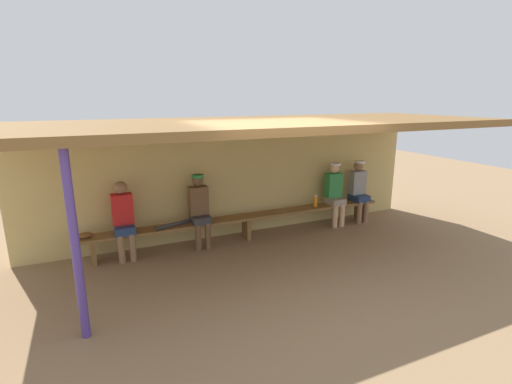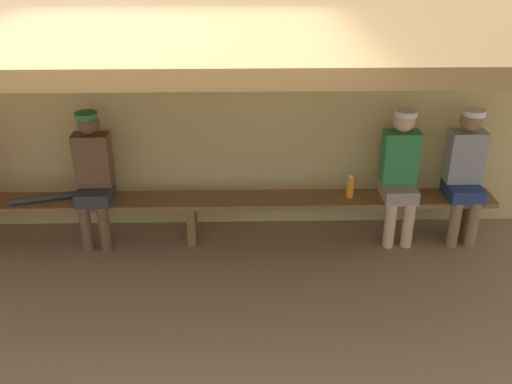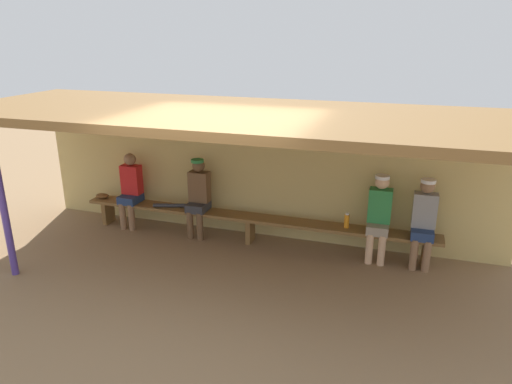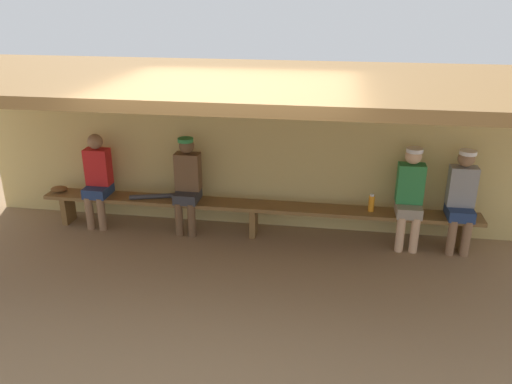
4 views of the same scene
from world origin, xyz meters
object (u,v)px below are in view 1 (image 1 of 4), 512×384
bench (246,219)px  player_rightmost (359,188)px  support_post (76,248)px  water_bottle_blue (315,201)px  baseball_bat (177,224)px  baseball_glove_tan (85,235)px  player_near_post (199,207)px  player_middle (123,217)px  player_leftmost (335,191)px

bench → player_rightmost: 2.70m
support_post → water_bottle_blue: size_ratio=9.20×
support_post → baseball_bat: support_post is taller
water_bottle_blue → baseball_glove_tan: size_ratio=1.00×
player_rightmost → water_bottle_blue: 1.12m
support_post → player_near_post: size_ratio=1.64×
support_post → baseball_glove_tan: (0.05, 2.11, -0.60)m
player_near_post → baseball_bat: bearing=-179.5°
player_middle → water_bottle_blue: 3.81m
support_post → player_leftmost: support_post is taller
bench → player_leftmost: 2.07m
player_leftmost → player_near_post: bearing=180.0°
baseball_glove_tan → baseball_bat: bearing=-10.3°
player_near_post → baseball_glove_tan: size_ratio=5.60×
player_middle → player_near_post: size_ratio=0.99×
bench → player_near_post: size_ratio=4.46×
water_bottle_blue → bench: bearing=-179.7°
player_near_post → player_rightmost: same height
support_post → player_leftmost: 5.38m
player_leftmost → player_rightmost: 0.64m
water_bottle_blue → baseball_bat: bearing=-179.9°
water_bottle_blue → baseball_glove_tan: (-4.42, -0.00, -0.07)m
bench → player_middle: (-2.23, 0.00, 0.34)m
support_post → player_leftmost: bearing=23.1°
baseball_glove_tan → player_rightmost: bearing=-10.1°
support_post → player_leftmost: (4.94, 2.10, -0.35)m
water_bottle_blue → baseball_bat: size_ratio=0.30×
baseball_bat → player_leftmost: bearing=-16.3°
bench → baseball_bat: size_ratio=7.42×
bench → player_middle: 2.26m
player_rightmost → water_bottle_blue: size_ratio=5.63×
support_post → player_rightmost: size_ratio=1.64×
support_post → player_middle: 2.24m
bench → baseball_glove_tan: size_ratio=25.00×
bench → player_near_post: bearing=179.8°
player_rightmost → player_middle: bearing=-180.0°
baseball_bat → player_near_post: bearing=-15.9°
player_rightmost → player_leftmost: bearing=180.0°
water_bottle_blue → baseball_bat: (-2.92, -0.01, -0.08)m
player_leftmost → baseball_bat: size_ratio=1.66×
player_rightmost → player_near_post: bearing=180.0°
player_middle → water_bottle_blue: (3.81, 0.00, -0.16)m
baseball_bat → support_post: bearing=-142.9°
baseball_glove_tan → baseball_bat: (1.50, -0.01, -0.01)m
player_middle → baseball_bat: 0.92m
player_near_post → water_bottle_blue: bearing=0.1°
bench → player_middle: size_ratio=4.49×
player_middle → water_bottle_blue: player_middle is taller
player_leftmost → player_rightmost: (0.64, 0.00, 0.00)m
bench → player_rightmost: (2.68, 0.00, 0.36)m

